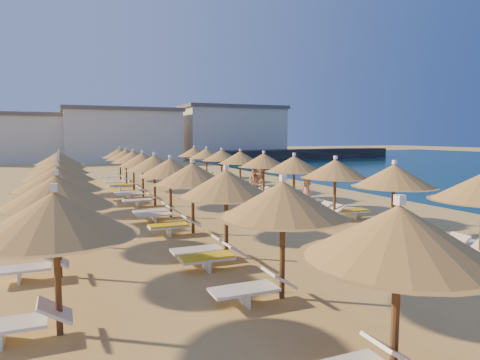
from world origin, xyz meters
name	(u,v)px	position (x,y,z in m)	size (l,w,h in m)	color
ground	(254,221)	(0.00, 0.00, 0.00)	(220.00, 220.00, 0.00)	tan
jetty	(310,154)	(27.77, 40.20, 0.75)	(30.00, 4.00, 1.50)	black
hotel_blocks	(137,135)	(2.79, 46.05, 3.70)	(45.77, 11.05, 8.10)	silver
parasol_row_east	(294,165)	(3.19, 2.30, 2.12)	(2.88, 36.73, 2.70)	brown
parasol_row_west	(170,168)	(-2.92, 2.30, 2.12)	(2.88, 36.73, 2.70)	brown
parasol_row_inland	(58,172)	(-7.38, 2.30, 2.12)	(2.88, 23.19, 2.70)	brown
loungers	(208,207)	(-1.24, 2.24, 0.34)	(13.80, 35.41, 0.66)	white
beachgoer_c	(261,176)	(5.01, 9.83, 0.86)	(1.01, 0.42, 1.73)	tan
beachgoer_b	(255,182)	(3.13, 6.70, 0.85)	(0.82, 0.64, 1.69)	tan
beachgoer_a	(307,189)	(4.16, 2.65, 0.87)	(0.63, 0.42, 1.74)	tan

